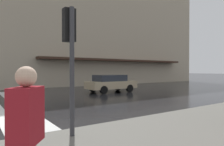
{
  "coord_description": "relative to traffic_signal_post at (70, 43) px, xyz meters",
  "views": [
    {
      "loc": [
        -8.43,
        0.18,
        1.79
      ],
      "look_at": [
        3.13,
        -7.72,
        1.6
      ],
      "focal_mm": 33.1,
      "sensor_mm": 36.0,
      "label": 1
    }
  ],
  "objects": [
    {
      "name": "traffic_signal_post",
      "position": [
        0.0,
        0.0,
        0.0
      ],
      "size": [
        0.44,
        0.3,
        3.21
      ],
      "color": "#333338",
      "rests_on": "sidewalk_pavement"
    },
    {
      "name": "haussmann_block_corner",
      "position": [
        25.61,
        -13.24,
        6.71
      ],
      "size": [
        20.44,
        28.86,
        18.76
      ],
      "color": "tan",
      "rests_on": "ground_plane"
    },
    {
      "name": "car_champagne",
      "position": [
        8.99,
        -7.33,
        -1.72
      ],
      "size": [
        1.85,
        4.1,
        1.41
      ],
      "color": "tan",
      "rests_on": "ground_plane"
    },
    {
      "name": "pedestrian_by_billboard",
      "position": [
        -2.63,
        1.6,
        -1.33
      ],
      "size": [
        0.46,
        0.43,
        1.68
      ],
      "color": "maroon",
      "rests_on": "sidewalk_pavement"
    }
  ]
}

